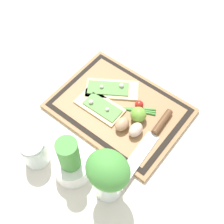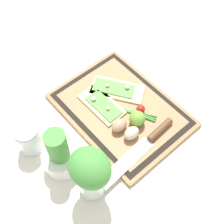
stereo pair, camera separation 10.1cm
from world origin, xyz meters
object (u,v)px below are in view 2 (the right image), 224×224
object	(u,v)px
knife	(149,141)
egg_brown	(119,125)
sauce_jar	(29,139)
herb_pot	(60,156)
pizza_slice_near	(117,89)
cherry_tomato_red	(141,109)
egg_pink	(131,133)
lime	(137,119)
pizza_slice_far	(102,105)
herb_glass	(91,173)

from	to	relation	value
knife	egg_brown	size ratio (longest dim) A/B	5.83
egg_brown	sauce_jar	bearing A→B (deg)	59.99
herb_pot	knife	bearing A→B (deg)	-116.73
pizza_slice_near	cherry_tomato_red	xyz separation A→B (m)	(-0.12, -0.00, 0.01)
pizza_slice_near	sauce_jar	world-z (taller)	sauce_jar
pizza_slice_near	egg_brown	bearing A→B (deg)	141.32
egg_pink	lime	world-z (taller)	lime
egg_pink	pizza_slice_near	bearing A→B (deg)	-27.41
knife	egg_brown	world-z (taller)	egg_brown
egg_pink	cherry_tomato_red	distance (m)	0.10
pizza_slice_far	lime	distance (m)	0.13
sauce_jar	herb_glass	bearing A→B (deg)	-166.17
pizza_slice_near	cherry_tomato_red	bearing A→B (deg)	-179.53
egg_brown	egg_pink	world-z (taller)	same
egg_brown	sauce_jar	xyz separation A→B (m)	(0.14, 0.24, 0.01)
pizza_slice_near	sauce_jar	bearing A→B (deg)	86.65
lime	herb_pot	bearing A→B (deg)	79.62
egg_pink	herb_glass	bearing A→B (deg)	103.51
egg_brown	cherry_tomato_red	xyz separation A→B (m)	(0.00, -0.10, -0.00)
egg_pink	herb_glass	distance (m)	0.22
egg_pink	knife	bearing A→B (deg)	-151.80
pizza_slice_near	herb_glass	xyz separation A→B (m)	(-0.21, 0.28, 0.10)
egg_brown	knife	bearing A→B (deg)	-158.91
knife	sauce_jar	world-z (taller)	sauce_jar
herb_pot	pizza_slice_near	bearing A→B (deg)	-72.75
knife	cherry_tomato_red	distance (m)	0.12
herb_pot	pizza_slice_far	bearing A→B (deg)	-70.67
pizza_slice_far	lime	xyz separation A→B (m)	(-0.13, -0.04, 0.02)
egg_brown	lime	world-z (taller)	lime
knife	herb_pot	size ratio (longest dim) A/B	1.76
knife	cherry_tomato_red	size ratio (longest dim) A/B	10.81
egg_pink	sauce_jar	world-z (taller)	sauce_jar
lime	egg_brown	bearing A→B (deg)	69.05
pizza_slice_far	egg_brown	size ratio (longest dim) A/B	3.06
herb_pot	lime	bearing A→B (deg)	-100.38
pizza_slice_far	cherry_tomato_red	distance (m)	0.13
lime	cherry_tomato_red	xyz separation A→B (m)	(0.02, -0.04, -0.01)
pizza_slice_far	sauce_jar	xyz separation A→B (m)	(0.04, 0.26, 0.02)
knife	herb_pot	distance (m)	0.27
pizza_slice_near	herb_glass	distance (m)	0.37
pizza_slice_near	herb_glass	bearing A→B (deg)	127.12
sauce_jar	herb_glass	size ratio (longest dim) A/B	0.51
pizza_slice_near	cherry_tomato_red	world-z (taller)	cherry_tomato_red
pizza_slice_near	lime	bearing A→B (deg)	164.74
cherry_tomato_red	lime	bearing A→B (deg)	121.74
knife	lime	bearing A→B (deg)	-15.30
egg_pink	lime	size ratio (longest dim) A/B	1.04
egg_brown	egg_pink	bearing A→B (deg)	-167.57
cherry_tomato_red	herb_glass	xyz separation A→B (m)	(-0.10, 0.28, 0.09)
pizza_slice_near	lime	distance (m)	0.15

